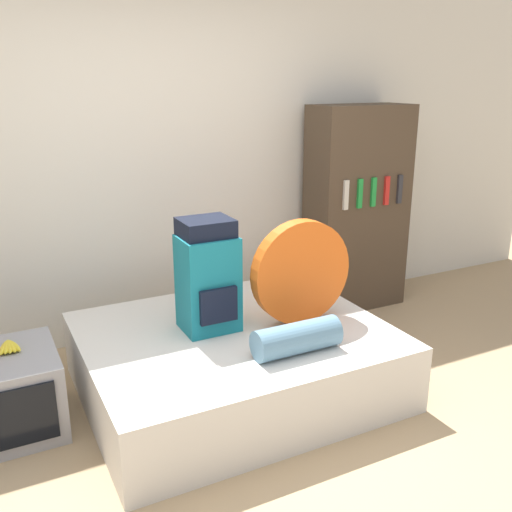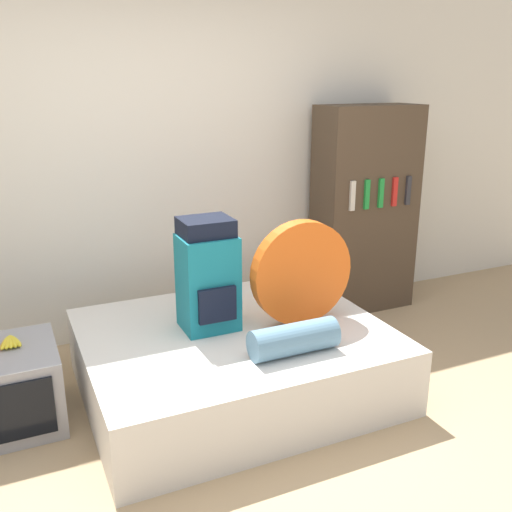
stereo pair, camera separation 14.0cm
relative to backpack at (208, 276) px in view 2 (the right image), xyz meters
The scene contains 9 objects.
ground_plane 1.16m from the backpack, 95.49° to the right, with size 16.00×16.00×0.00m, color tan.
wall_back 1.18m from the backpack, 94.72° to the left, with size 8.00×0.05×2.60m.
bed 0.56m from the backpack, 36.15° to the right, with size 1.80×1.49×0.41m.
backpack is the anchor object (origin of this frame).
tent_bag 0.57m from the backpack, 16.22° to the right, with size 0.65×0.10×0.65m.
sleeping_roll 0.66m from the backpack, 59.60° to the right, with size 0.50×0.18×0.18m.
television 1.29m from the backpack, behind, with size 0.57×0.61×0.45m.
banana_bunch 1.17m from the backpack, behind, with size 0.13×0.18×0.04m.
bookshelf 1.81m from the backpack, 24.52° to the left, with size 0.83×0.41×1.68m.
Camera 2 is at (-0.99, -2.16, 1.89)m, focal length 40.00 mm.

